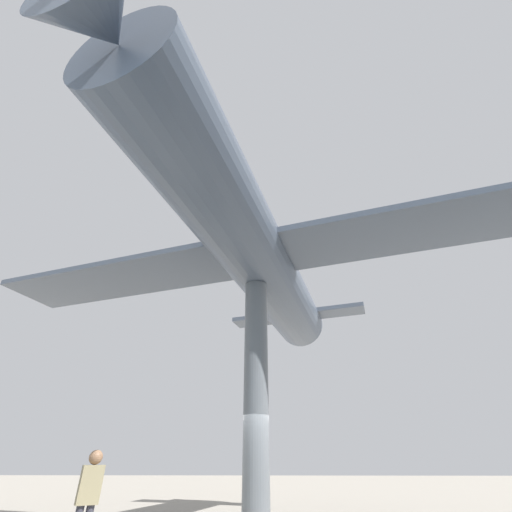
{
  "coord_description": "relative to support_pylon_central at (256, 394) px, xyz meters",
  "views": [
    {
      "loc": [
        -0.25,
        9.05,
        1.57
      ],
      "look_at": [
        0.0,
        0.0,
        6.99
      ],
      "focal_mm": 24.0,
      "sensor_mm": 36.0,
      "label": 1
    }
  ],
  "objects": [
    {
      "name": "support_pylon_central",
      "position": [
        0.0,
        0.0,
        0.0
      ],
      "size": [
        0.62,
        0.62,
        5.98
      ],
      "color": "slate",
      "rests_on": "ground_plane"
    },
    {
      "name": "suspended_airplane",
      "position": [
        0.05,
        0.16,
        4.01
      ],
      "size": [
        18.18,
        14.43,
        3.24
      ],
      "rotation": [
        0.0,
        0.0,
        -0.3
      ],
      "color": "#4C5666",
      "rests_on": "support_pylon_central"
    },
    {
      "name": "visitor_person",
      "position": [
        3.2,
        1.15,
        -1.97
      ],
      "size": [
        0.46,
        0.4,
        1.75
      ],
      "rotation": [
        0.0,
        0.0,
        0.58
      ],
      "color": "#383842",
      "rests_on": "ground_plane"
    }
  ]
}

